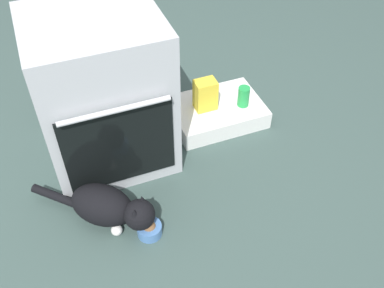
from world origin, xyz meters
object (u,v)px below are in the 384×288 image
pantry_cabinet (217,112)px  food_bowl (149,229)px  oven (103,94)px  snack_bag (205,95)px  cat (109,207)px  soda_can (244,96)px

pantry_cabinet → food_bowl: bearing=-134.2°
oven → food_bowl: size_ratio=6.92×
snack_bag → oven: bearing=-175.0°
food_bowl → cat: cat is taller
snack_bag → cat: bearing=-143.8°
cat → soda_can: size_ratio=4.28×
oven → food_bowl: (0.03, -0.58, -0.36)m
soda_can → cat: bearing=-153.7°
cat → snack_bag: snack_bag is taller
pantry_cabinet → food_bowl: size_ratio=4.51×
pantry_cabinet → soda_can: (0.14, -0.05, 0.11)m
food_bowl → cat: bearing=138.8°
pantry_cabinet → cat: bearing=-146.7°
food_bowl → soda_can: (0.74, 0.57, 0.13)m
oven → snack_bag: (0.56, 0.05, -0.20)m
pantry_cabinet → snack_bag: size_ratio=2.88×
cat → soda_can: soda_can is taller
food_bowl → cat: size_ratio=0.22×
oven → soda_can: oven is taller
oven → cat: oven is taller
oven → food_bowl: 0.68m
food_bowl → oven: bearing=92.9°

